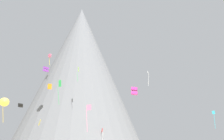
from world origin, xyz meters
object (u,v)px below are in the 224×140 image
object	(u,v)px
kite_magenta_low	(134,91)
rock_massif	(82,79)
kite_lime_mid	(78,71)
kite_white_high	(148,75)
kite_black_low	(20,105)
kite_gold_low	(4,102)
kite_pink_low	(88,112)
kite_indigo_low	(86,128)
kite_yellow_low	(40,123)
kite_red_low	(102,132)
kite_rainbow_high	(50,56)
kite_cyan_low	(214,116)
kite_violet_mid	(46,69)
kite_orange_mid	(50,86)
kite_green_mid	(59,87)

from	to	relation	value
kite_magenta_low	rock_massif	bearing A→B (deg)	-154.15
kite_lime_mid	kite_magenta_low	xyz separation A→B (m)	(13.90, -22.48, -10.51)
kite_white_high	kite_black_low	bearing A→B (deg)	176.73
rock_massif	kite_gold_low	distance (m)	49.00
kite_white_high	kite_magenta_low	size ratio (longest dim) A/B	3.38
kite_pink_low	kite_lime_mid	bearing A→B (deg)	174.64
kite_lime_mid	kite_indigo_low	world-z (taller)	kite_lime_mid
kite_yellow_low	kite_red_low	bearing A→B (deg)	169.41
kite_rainbow_high	kite_yellow_low	size ratio (longest dim) A/B	2.77
kite_white_high	kite_cyan_low	bearing A→B (deg)	-91.91
kite_white_high	kite_violet_mid	world-z (taller)	kite_white_high
kite_rainbow_high	kite_red_low	xyz separation A→B (m)	(18.28, -7.86, -25.74)
rock_massif	kite_violet_mid	xyz separation A→B (m)	(-8.58, -24.19, -3.24)
kite_yellow_low	kite_indigo_low	bearing A→B (deg)	-168.45
kite_cyan_low	kite_pink_low	bearing A→B (deg)	-79.44
kite_magenta_low	kite_gold_low	distance (m)	26.97
rock_massif	kite_black_low	distance (m)	34.24
rock_massif	kite_orange_mid	xyz separation A→B (m)	(-2.91, -43.80, -12.86)
kite_lime_mid	kite_white_high	bearing A→B (deg)	169.03
kite_black_low	kite_gold_low	bearing A→B (deg)	-127.06
kite_black_low	kite_yellow_low	distance (m)	10.98
kite_pink_low	kite_violet_mid	bearing A→B (deg)	-168.84
kite_rainbow_high	kite_orange_mid	bearing A→B (deg)	52.22
kite_violet_mid	kite_cyan_low	bearing A→B (deg)	105.64
kite_white_high	kite_gold_low	size ratio (longest dim) A/B	1.01
kite_green_mid	kite_indigo_low	bearing A→B (deg)	155.65
kite_magenta_low	kite_indigo_low	size ratio (longest dim) A/B	0.39
kite_green_mid	kite_pink_low	distance (m)	16.43
kite_white_high	kite_red_low	world-z (taller)	kite_white_high
kite_black_low	kite_magenta_low	xyz separation A→B (m)	(28.75, -19.48, 0.01)
kite_green_mid	kite_indigo_low	size ratio (longest dim) A/B	1.41
kite_white_high	kite_violet_mid	size ratio (longest dim) A/B	2.88
kite_rainbow_high	kite_white_high	xyz separation A→B (m)	(33.52, 0.01, -6.70)
kite_cyan_low	kite_lime_mid	bearing A→B (deg)	-130.47
rock_massif	kite_cyan_low	xyz separation A→B (m)	(33.90, -39.20, -18.56)
kite_orange_mid	kite_magenta_low	world-z (taller)	kite_orange_mid
kite_red_low	kite_gold_low	size ratio (longest dim) A/B	0.74
rock_massif	kite_yellow_low	distance (m)	40.13
kite_lime_mid	rock_massif	bearing A→B (deg)	-125.15
kite_orange_mid	kite_red_low	world-z (taller)	kite_orange_mid
kite_gold_low	kite_magenta_low	bearing A→B (deg)	-24.89
kite_cyan_low	kite_orange_mid	bearing A→B (deg)	-99.64
kite_yellow_low	kite_lime_mid	bearing A→B (deg)	179.67
kite_white_high	kite_violet_mid	bearing A→B (deg)	174.23
kite_green_mid	kite_red_low	distance (m)	23.36
kite_violet_mid	kite_indigo_low	size ratio (longest dim) A/B	0.45
kite_red_low	kite_cyan_low	bearing A→B (deg)	82.35
kite_violet_mid	kite_yellow_low	bearing A→B (deg)	45.40
kite_magenta_low	kite_red_low	world-z (taller)	kite_magenta_low
kite_green_mid	kite_cyan_low	distance (m)	35.84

